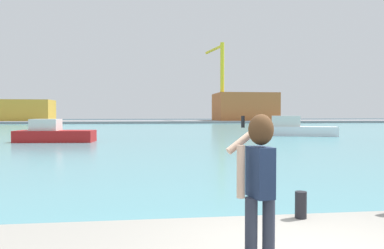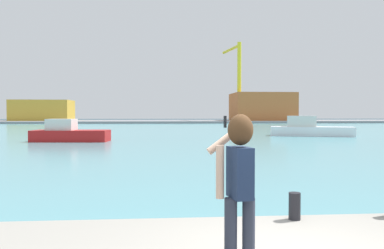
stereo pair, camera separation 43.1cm
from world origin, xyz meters
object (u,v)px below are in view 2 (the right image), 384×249
(boat_moored_2, at_px, (309,129))
(warehouse_right, at_px, (262,107))
(port_crane, at_px, (237,74))
(boat_moored, at_px, (69,133))
(person_photographer, at_px, (239,176))
(warehouse_left, at_px, (43,110))
(harbor_bollard, at_px, (295,206))

(boat_moored_2, distance_m, warehouse_right, 59.97)
(warehouse_right, relative_size, port_crane, 0.77)
(boat_moored, bearing_deg, person_photographer, -67.93)
(warehouse_left, xyz_separation_m, port_crane, (49.52, -3.28, 9.33))
(warehouse_left, relative_size, warehouse_right, 0.94)
(person_photographer, height_order, boat_moored_2, person_photographer)
(warehouse_left, distance_m, warehouse_right, 56.40)
(harbor_bollard, height_order, boat_moored_2, boat_moored_2)
(person_photographer, bearing_deg, warehouse_right, -25.70)
(person_photographer, relative_size, port_crane, 0.09)
(boat_moored, height_order, warehouse_left, warehouse_left)
(person_photographer, xyz_separation_m, boat_moored_2, (14.22, 33.40, -0.91))
(boat_moored, relative_size, warehouse_right, 0.42)
(boat_moored, distance_m, boat_moored_2, 23.50)
(boat_moored_2, relative_size, port_crane, 0.43)
(boat_moored_2, xyz_separation_m, warehouse_left, (-45.54, 60.58, 2.38))
(harbor_bollard, relative_size, warehouse_left, 0.03)
(boat_moored, xyz_separation_m, warehouse_right, (33.65, 64.54, 3.40))
(warehouse_left, distance_m, port_crane, 50.50)
(person_photographer, relative_size, harbor_bollard, 3.91)
(harbor_bollard, bearing_deg, port_crane, 79.24)
(boat_moored_2, bearing_deg, port_crane, 104.98)
(boat_moored, xyz_separation_m, warehouse_left, (-22.72, 66.24, 2.45))
(person_photographer, relative_size, warehouse_left, 0.12)
(boat_moored, xyz_separation_m, boat_moored_2, (22.81, 5.65, 0.06))
(harbor_bollard, bearing_deg, warehouse_right, 75.29)
(boat_moored_2, height_order, warehouse_right, warehouse_right)
(harbor_bollard, relative_size, port_crane, 0.02)
(person_photographer, xyz_separation_m, boat_moored, (-8.59, 27.75, -0.98))
(boat_moored, bearing_deg, warehouse_right, 67.33)
(harbor_bollard, relative_size, boat_moored, 0.07)
(boat_moored, bearing_deg, harbor_bollard, -64.11)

